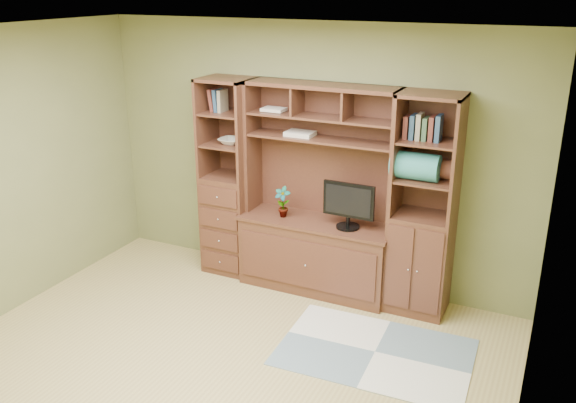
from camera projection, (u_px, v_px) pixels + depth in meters
The scene contains 11 objects.
room at pixel (200, 224), 4.35m from camera, with size 4.60×4.10×2.64m.
center_hutch at pixel (317, 192), 5.85m from camera, with size 1.54×0.53×2.05m, color #4D291A.
left_tower at pixel (229, 178), 6.28m from camera, with size 0.50×0.45×2.05m, color #4D291A.
right_tower at pixel (424, 207), 5.47m from camera, with size 0.55×0.45×2.05m, color #4D291A.
rug at pixel (375, 352), 5.11m from camera, with size 1.57×1.05×0.01m, color #A9AFAE.
monitor at pixel (349, 197), 5.68m from camera, with size 0.50×0.22×0.61m, color black.
orchid at pixel (283, 202), 6.01m from camera, with size 0.16×0.11×0.31m, color #A44037.
magazines at pixel (300, 134), 5.83m from camera, with size 0.27×0.20×0.04m, color beige.
bowl at pixel (231, 141), 6.13m from camera, with size 0.24×0.24×0.06m, color beige.
blanket_teal at pixel (415, 166), 5.33m from camera, with size 0.42×0.24×0.24m, color teal.
blanket_red at pixel (442, 169), 5.37m from camera, with size 0.32×0.18×0.18m, color brown.
Camera 1 is at (2.29, -3.38, 2.94)m, focal length 38.00 mm.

